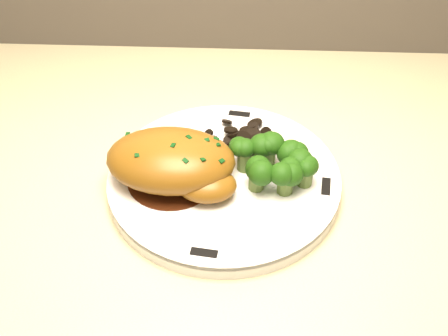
{
  "coord_description": "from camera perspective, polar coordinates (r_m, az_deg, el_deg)",
  "views": [
    {
      "loc": [
        0.44,
        1.25,
        1.25
      ],
      "look_at": [
        0.42,
        1.69,
        0.85
      ],
      "focal_mm": 45.0,
      "sensor_mm": 36.0,
      "label": 1
    }
  ],
  "objects": [
    {
      "name": "rim_accent_2",
      "position": [
        0.53,
        -2.05,
        -8.62
      ],
      "size": [
        0.03,
        0.01,
        0.0
      ],
      "primitive_type": "cube",
      "rotation": [
        0.0,
        0.0,
        6.15
      ],
      "color": "black",
      "rests_on": "plate"
    },
    {
      "name": "plate",
      "position": [
        0.6,
        0.0,
        -1.28
      ],
      "size": [
        0.32,
        0.32,
        0.02
      ],
      "primitive_type": "cylinder",
      "rotation": [
        0.0,
        0.0,
        0.36
      ],
      "color": "white",
      "rests_on": "counter"
    },
    {
      "name": "gravy_pool",
      "position": [
        0.6,
        -5.27,
        -1.06
      ],
      "size": [
        0.1,
        0.1,
        0.0
      ],
      "primitive_type": "cylinder",
      "color": "#39170A",
      "rests_on": "plate"
    },
    {
      "name": "rim_accent_0",
      "position": [
        0.68,
        1.57,
        5.49
      ],
      "size": [
        0.03,
        0.01,
        0.0
      ],
      "primitive_type": "cube",
      "rotation": [
        0.0,
        0.0,
        3.01
      ],
      "color": "black",
      "rests_on": "plate"
    },
    {
      "name": "mushroom_pile",
      "position": [
        0.64,
        1.06,
        3.11
      ],
      "size": [
        0.07,
        0.05,
        0.02
      ],
      "color": "black",
      "rests_on": "plate"
    },
    {
      "name": "rim_accent_3",
      "position": [
        0.59,
        10.32,
        -1.87
      ],
      "size": [
        0.01,
        0.03,
        0.0
      ],
      "primitive_type": "cube",
      "rotation": [
        0.0,
        0.0,
        7.72
      ],
      "color": "black",
      "rests_on": "plate"
    },
    {
      "name": "rim_accent_1",
      "position": [
        0.62,
        -9.86,
        0.53
      ],
      "size": [
        0.01,
        0.03,
        0.0
      ],
      "primitive_type": "cube",
      "rotation": [
        0.0,
        0.0,
        4.58
      ],
      "color": "black",
      "rests_on": "plate"
    },
    {
      "name": "broccoli_florets",
      "position": [
        0.58,
        5.26,
        0.48
      ],
      "size": [
        0.09,
        0.07,
        0.04
      ],
      "rotation": [
        0.0,
        0.0,
        -0.04
      ],
      "color": "#597531",
      "rests_on": "plate"
    },
    {
      "name": "chicken_breast",
      "position": [
        0.58,
        -5.02,
        0.52
      ],
      "size": [
        0.14,
        0.1,
        0.05
      ],
      "rotation": [
        0.0,
        0.0,
        -0.05
      ],
      "color": "#8B5818",
      "rests_on": "plate"
    }
  ]
}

